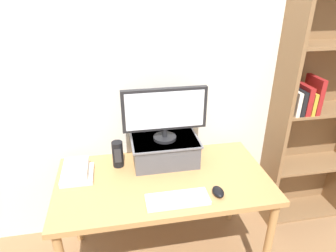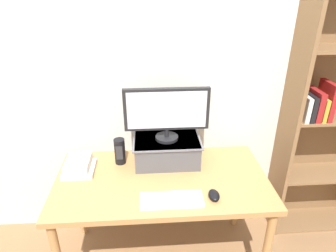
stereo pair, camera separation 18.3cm
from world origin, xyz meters
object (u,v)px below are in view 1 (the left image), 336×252
desk (163,188)px  book_stack (77,171)px  desk_speaker (118,154)px  computer_mouse (218,192)px  computer_monitor (165,112)px  keyboard (177,199)px  riser_box (165,149)px  bookshelf_unit (317,108)px

desk → book_stack: bearing=167.5°
desk → desk_speaker: size_ratio=7.43×
computer_mouse → desk_speaker: (-0.56, 0.41, 0.07)m
computer_monitor → computer_mouse: 0.60m
keyboard → computer_mouse: bearing=3.7°
riser_box → computer_monitor: size_ratio=0.82×
bookshelf_unit → riser_box: (-1.20, -0.12, -0.16)m
keyboard → desk_speaker: (-0.32, 0.43, 0.08)m
bookshelf_unit → keyboard: (-1.21, -0.55, -0.25)m
desk → book_stack: (-0.54, 0.12, 0.12)m
book_stack → desk_speaker: (0.27, 0.08, 0.05)m
bookshelf_unit → desk_speaker: (-1.52, -0.12, -0.17)m
computer_monitor → computer_mouse: size_ratio=5.30×
keyboard → riser_box: bearing=89.7°
book_stack → keyboard: bearing=-31.0°
desk → riser_box: bearing=77.0°
riser_box → desk_speaker: desk_speaker is taller
bookshelf_unit → book_stack: size_ratio=8.53×
bookshelf_unit → computer_monitor: 1.22m
desk → computer_monitor: 0.50m
desk → keyboard: bearing=-79.4°
bookshelf_unit → computer_monitor: (-1.20, -0.13, 0.12)m
bookshelf_unit → computer_mouse: bearing=-150.8°
computer_monitor → desk_speaker: (-0.32, 0.00, -0.28)m
computer_monitor → book_stack: size_ratio=2.42×
keyboard → computer_mouse: computer_mouse is taller
riser_box → desk_speaker: bearing=-179.8°
computer_monitor → bookshelf_unit: bearing=5.9°
bookshelf_unit → computer_mouse: (-0.96, -0.54, -0.24)m
riser_box → computer_monitor: 0.28m
riser_box → book_stack: (-0.59, -0.08, -0.06)m
riser_box → computer_monitor: computer_monitor is taller
riser_box → computer_monitor: bearing=-90.0°
desk_speaker → computer_mouse: bearing=-36.0°
riser_box → computer_mouse: 0.49m
riser_box → computer_mouse: size_ratio=4.37×
desk → bookshelf_unit: 1.33m
desk → desk_speaker: (-0.27, 0.20, 0.17)m
riser_box → keyboard: (-0.00, -0.43, -0.08)m
keyboard → book_stack: bearing=149.0°
computer_mouse → desk_speaker: 0.70m
book_stack → desk_speaker: bearing=16.0°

